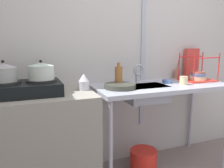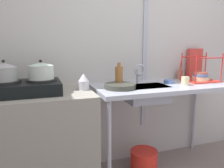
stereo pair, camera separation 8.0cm
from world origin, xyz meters
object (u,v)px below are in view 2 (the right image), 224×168
cereal_box (194,63)px  pot_on_right_burner (41,71)px  pot_on_left_burner (4,72)px  small_bowl_on_drainboard (169,82)px  bottle_by_sink (119,76)px  utensil_jar (180,74)px  sink_basin (147,94)px  faucet (139,71)px  percolator (84,82)px  frying_pan (120,86)px  bucket_on_floor (144,162)px  cup_by_rack (185,81)px  stove (24,87)px  dish_rack (200,77)px

cereal_box → pot_on_right_burner: bearing=-173.3°
pot_on_left_burner → small_bowl_on_drainboard: size_ratio=1.84×
bottle_by_sink → utensil_jar: (0.84, 0.20, -0.05)m
pot_on_right_burner → sink_basin: 1.02m
faucet → cereal_box: size_ratio=0.58×
percolator → frying_pan: percolator is taller
bottle_by_sink → faucet: bearing=15.1°
pot_on_left_burner → bottle_by_sink: bearing=3.1°
pot_on_right_burner → bucket_on_floor: bearing=-1.6°
sink_basin → utensil_jar: utensil_jar is taller
pot_on_right_burner → percolator: size_ratio=1.41×
pot_on_right_burner → cereal_box: 1.77m
pot_on_left_burner → bottle_by_sink: 0.99m
pot_on_left_burner → cup_by_rack: 1.65m
bucket_on_floor → stove: bearing=178.6°
dish_rack → bottle_by_sink: (-0.94, 0.02, 0.05)m
percolator → cereal_box: size_ratio=0.42×
bucket_on_floor → faucet: bearing=92.1°
pot_on_left_burner → cereal_box: cereal_box is taller
pot_on_left_burner → sink_basin: pot_on_left_burner is taller
stove → bottle_by_sink: bearing=3.6°
sink_basin → bucket_on_floor: (-0.02, -0.02, -0.72)m
stove → frying_pan: (0.82, -0.05, -0.03)m
utensil_jar → bucket_on_floor: (-0.59, -0.28, -0.85)m
cup_by_rack → stove: bearing=176.4°
small_bowl_on_drainboard → stove: bearing=-178.4°
small_bowl_on_drainboard → cereal_box: cereal_box is taller
cereal_box → cup_by_rack: bearing=-139.4°
pot_on_left_burner → small_bowl_on_drainboard: 1.55m
dish_rack → bottle_by_sink: 0.94m
percolator → bottle_by_sink: (0.35, 0.04, 0.03)m
dish_rack → cereal_box: (0.10, 0.23, 0.12)m
sink_basin → cereal_box: (0.77, 0.28, 0.25)m
pot_on_right_burner → bucket_on_floor: pot_on_right_burner is taller
stove → cup_by_rack: stove is taller
pot_on_right_burner → sink_basin: pot_on_right_burner is taller
pot_on_left_burner → percolator: 0.64m
pot_on_left_burner → pot_on_right_burner: (0.28, -0.00, -0.00)m
stove → dish_rack: 1.79m
dish_rack → bucket_on_floor: 1.10m
dish_rack → stove: bearing=-179.0°
cup_by_rack → cereal_box: 0.55m
pot_on_left_burner → stove: bearing=-0.0°
sink_basin → dish_rack: size_ratio=1.19×
stove → pot_on_left_burner: size_ratio=2.95×
bucket_on_floor → small_bowl_on_drainboard: bearing=12.4°
stove → bucket_on_floor: 1.39m
dish_rack → cup_by_rack: size_ratio=4.17×
utensil_jar → bucket_on_floor: size_ratio=0.81×
percolator → faucet: faucet is taller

